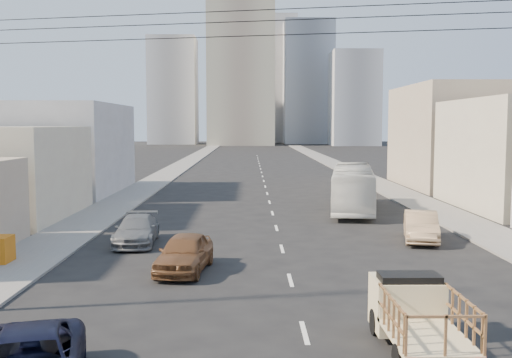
{
  "coord_description": "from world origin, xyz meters",
  "views": [
    {
      "loc": [
        -1.64,
        -15.16,
        6.12
      ],
      "look_at": [
        -1.29,
        13.76,
        3.5
      ],
      "focal_mm": 42.0,
      "sensor_mm": 36.0,
      "label": 1
    }
  ],
  "objects_px": {
    "flatbed_pickup": "(417,311)",
    "sedan_tan": "(421,226)",
    "city_bus": "(353,188)",
    "sedan_brown": "(185,253)",
    "sedan_grey": "(137,230)"
  },
  "relations": [
    {
      "from": "flatbed_pickup",
      "to": "sedan_tan",
      "type": "bearing_deg",
      "value": 73.54
    },
    {
      "from": "city_bus",
      "to": "sedan_brown",
      "type": "distance_m",
      "value": 20.37
    },
    {
      "from": "sedan_brown",
      "to": "sedan_grey",
      "type": "relative_size",
      "value": 0.93
    },
    {
      "from": "sedan_brown",
      "to": "sedan_grey",
      "type": "height_order",
      "value": "sedan_brown"
    },
    {
      "from": "sedan_tan",
      "to": "sedan_brown",
      "type": "bearing_deg",
      "value": -138.5
    },
    {
      "from": "flatbed_pickup",
      "to": "sedan_brown",
      "type": "distance_m",
      "value": 11.46
    },
    {
      "from": "sedan_brown",
      "to": "sedan_tan",
      "type": "bearing_deg",
      "value": 35.93
    },
    {
      "from": "city_bus",
      "to": "sedan_grey",
      "type": "distance_m",
      "value": 17.74
    },
    {
      "from": "sedan_brown",
      "to": "sedan_grey",
      "type": "xyz_separation_m",
      "value": [
        -3.09,
        5.86,
        -0.07
      ]
    },
    {
      "from": "flatbed_pickup",
      "to": "sedan_grey",
      "type": "bearing_deg",
      "value": 125.1
    },
    {
      "from": "flatbed_pickup",
      "to": "sedan_brown",
      "type": "bearing_deg",
      "value": 129.29
    },
    {
      "from": "city_bus",
      "to": "sedan_tan",
      "type": "height_order",
      "value": "city_bus"
    },
    {
      "from": "sedan_tan",
      "to": "flatbed_pickup",
      "type": "bearing_deg",
      "value": -93.74
    },
    {
      "from": "city_bus",
      "to": "sedan_tan",
      "type": "xyz_separation_m",
      "value": [
        1.68,
        -11.19,
        -0.87
      ]
    },
    {
      "from": "flatbed_pickup",
      "to": "sedan_brown",
      "type": "height_order",
      "value": "flatbed_pickup"
    }
  ]
}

